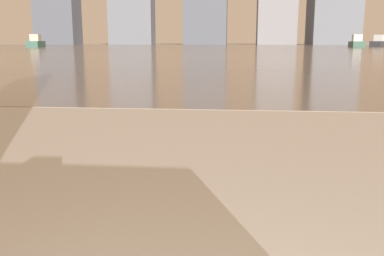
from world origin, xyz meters
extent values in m
cube|color=gray|center=(0.00, 62.00, 0.01)|extent=(180.00, 110.00, 0.01)
cube|color=#335647|center=(-32.64, 70.01, 0.50)|extent=(3.04, 5.90, 0.98)
cube|color=#B2A893|center=(-32.64, 70.01, 1.56)|extent=(1.81, 2.35, 1.13)
cube|color=#335647|center=(20.36, 73.84, 0.49)|extent=(2.45, 5.61, 0.95)
cube|color=silver|center=(20.36, 73.84, 1.51)|extent=(1.57, 2.17, 1.09)
cube|color=#2D2D33|center=(26.18, 81.16, 0.50)|extent=(4.45, 5.75, 0.97)
cube|color=silver|center=(26.18, 81.16, 1.53)|extent=(2.25, 2.49, 1.11)
camera|label=1|loc=(0.33, 0.20, 1.10)|focal=40.00mm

